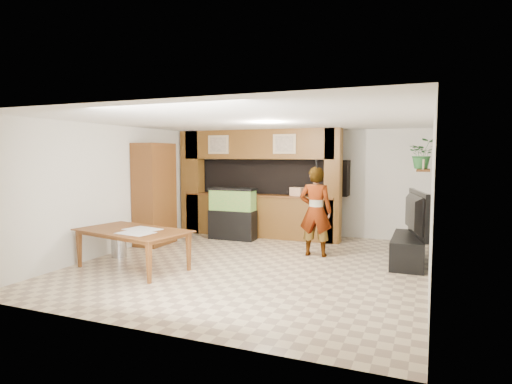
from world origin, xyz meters
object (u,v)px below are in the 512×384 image
at_px(dining_table, 131,250).
at_px(television, 410,214).
at_px(aquarium, 233,214).
at_px(person, 316,211).
at_px(pantry_cabinet, 155,194).

bearing_deg(dining_table, television, 37.92).
relative_size(aquarium, person, 0.69).
height_order(aquarium, dining_table, aquarium).
xyz_separation_m(aquarium, person, (2.23, -0.89, 0.29)).
xyz_separation_m(television, dining_table, (-4.48, -2.24, -0.58)).
bearing_deg(aquarium, person, -23.22).
height_order(aquarium, television, television).
bearing_deg(person, aquarium, -25.11).
bearing_deg(aquarium, dining_table, -100.51).
bearing_deg(pantry_cabinet, aquarium, 40.39).
height_order(person, dining_table, person).
distance_m(aquarium, person, 2.42).
bearing_deg(dining_table, person, 50.31).
bearing_deg(pantry_cabinet, dining_table, -65.70).
height_order(television, person, person).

